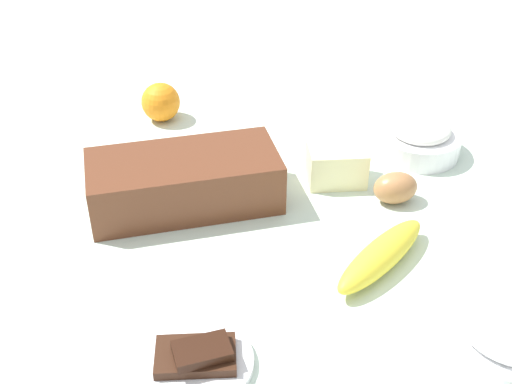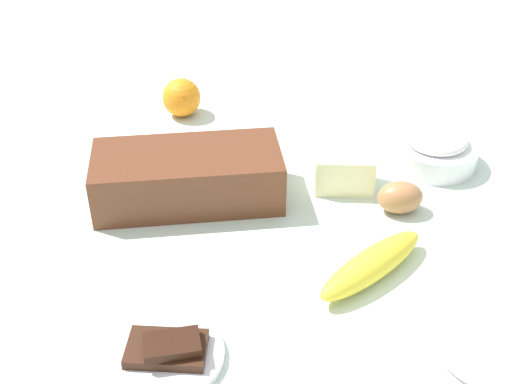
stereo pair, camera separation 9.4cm
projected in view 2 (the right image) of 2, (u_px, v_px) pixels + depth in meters
ground_plane at (256, 219)px, 0.97m from camera, size 2.40×2.40×0.02m
loaf_pan at (188, 176)px, 0.98m from camera, size 0.30×0.19×0.08m
flour_bowl at (435, 148)px, 1.07m from camera, size 0.14×0.14×0.07m
sugar_bowl at (488, 357)px, 0.70m from camera, size 0.15×0.15×0.07m
banana at (372, 264)px, 0.84m from camera, size 0.16×0.17×0.04m
orange_fruit at (182, 98)px, 1.21m from camera, size 0.07×0.07×0.07m
butter_block at (344, 170)px, 1.01m from camera, size 0.09×0.07×0.06m
egg_near_butter at (400, 197)px, 0.96m from camera, size 0.08×0.06×0.05m
chocolate_plate at (168, 353)px, 0.73m from camera, size 0.13×0.13×0.03m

